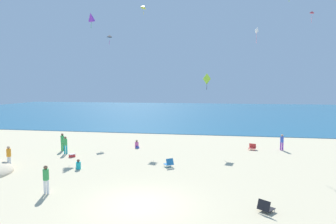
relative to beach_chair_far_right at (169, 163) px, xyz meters
The scene contains 19 objects.
ground_plane 3.52m from the beach_chair_far_right, 95.68° to the left, with size 120.00×120.00×0.00m, color beige.
ocean_water 43.41m from the beach_chair_far_right, 90.46° to the left, with size 120.00×60.00×0.05m, color #236084.
beach_chair_far_right is the anchor object (origin of this frame).
beach_chair_near_camera 9.17m from the beach_chair_far_right, 45.92° to the left, with size 0.72×0.71×0.53m.
beach_chair_mid_beach 8.31m from the beach_chair_far_right, 49.68° to the right, with size 0.85×0.86×0.58m.
cooler_box 8.19m from the beach_chair_far_right, 169.15° to the left, with size 0.48×0.52×0.25m.
person_0 6.94m from the beach_chair_far_right, 124.34° to the left, with size 0.55×0.63×0.71m.
person_1 6.17m from the beach_chair_far_right, 166.44° to the right, with size 0.55×0.60×0.67m.
person_2 11.21m from the beach_chair_far_right, 37.40° to the left, with size 0.34×0.34×1.41m.
person_3 11.16m from the beach_chair_far_right, behind, with size 0.29×0.29×1.46m.
person_4 10.56m from the beach_chair_far_right, 160.71° to the left, with size 0.40×0.40×1.53m.
person_5 8.12m from the beach_chair_far_right, 132.83° to the right, with size 0.30×0.30×1.51m.
person_6 9.43m from the beach_chair_far_right, 164.93° to the left, with size 0.34×0.34×1.46m.
kite_yellow 22.76m from the beach_chair_far_right, 109.71° to the left, with size 0.92×0.98×1.18m.
kite_black 20.95m from the beach_chair_far_right, 123.68° to the left, with size 0.58×0.79×1.14m.
kite_white 14.03m from the beach_chair_far_right, 47.87° to the left, with size 0.34×0.41×1.36m.
kite_red 17.11m from the beach_chair_far_right, 31.66° to the left, with size 0.53×0.53×0.95m.
kite_purple 20.17m from the beach_chair_far_right, 133.00° to the left, with size 0.80×1.10×1.81m.
kite_lime 10.07m from the beach_chair_far_right, 73.59° to the left, with size 0.71×0.76×1.52m.
Camera 1 is at (3.47, -12.65, 5.60)m, focal length 30.60 mm.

